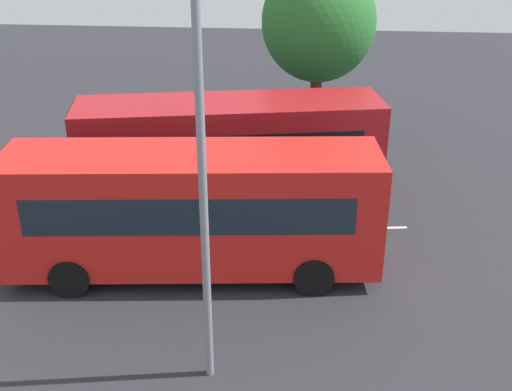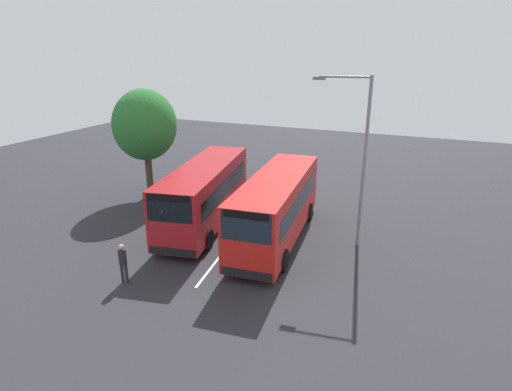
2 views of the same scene
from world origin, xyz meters
name	(u,v)px [view 2 (image 2 of 2)]	position (x,y,z in m)	size (l,w,h in m)	color
ground_plane	(239,231)	(0.00, 0.00, 0.00)	(61.05, 61.05, 0.00)	#2B2B30
bus_far_left	(205,192)	(-0.23, -2.16, 1.82)	(9.68, 4.12, 3.32)	#AD191E
bus_center_left	(276,206)	(0.17, 2.14, 1.82)	(9.60, 3.29, 3.32)	red
pedestrian	(123,260)	(6.52, -2.16, 1.03)	(0.45, 0.45, 1.75)	#232833
street_lamp	(360,152)	(-0.81, 5.82, 4.67)	(0.53, 2.62, 8.12)	gray
depot_tree	(145,125)	(-2.92, -7.84, 4.66)	(4.25, 3.82, 6.92)	#4C3823
lane_stripe_outer_left	(239,231)	(0.00, 0.00, 0.00)	(11.58, 0.12, 0.01)	silver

